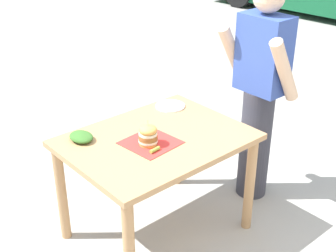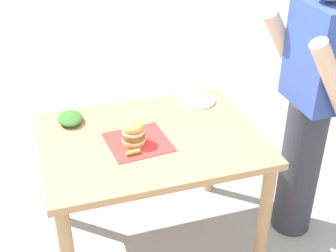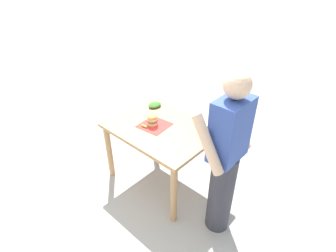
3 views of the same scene
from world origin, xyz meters
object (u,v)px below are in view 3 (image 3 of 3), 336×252
(patio_table, at_px, (162,135))
(sandwich, at_px, (152,120))
(pickle_spear, at_px, (144,126))
(side_plate_with_forks, at_px, (205,128))
(side_salad, at_px, (155,105))
(diner_across_table, at_px, (226,158))

(patio_table, distance_m, sandwich, 0.22)
(patio_table, relative_size, sandwich, 6.94)
(pickle_spear, distance_m, side_plate_with_forks, 0.68)
(pickle_spear, distance_m, side_salad, 0.50)
(pickle_spear, bearing_deg, diner_across_table, 91.28)
(side_salad, bearing_deg, pickle_spear, 31.25)
(sandwich, xyz_separation_m, diner_across_table, (0.08, 1.00, 0.04))
(pickle_spear, xyz_separation_m, side_salad, (-0.43, -0.26, 0.01))
(patio_table, relative_size, diner_across_table, 0.70)
(patio_table, height_order, side_salad, side_salad)
(side_salad, relative_size, diner_across_table, 0.11)
(side_plate_with_forks, bearing_deg, side_salad, -88.77)
(side_plate_with_forks, bearing_deg, diner_across_table, 50.18)
(patio_table, height_order, side_plate_with_forks, side_plate_with_forks)
(pickle_spear, height_order, side_salad, side_salad)
(pickle_spear, bearing_deg, patio_table, 137.20)
(side_plate_with_forks, xyz_separation_m, side_salad, (0.02, -0.78, 0.02))
(patio_table, bearing_deg, pickle_spear, -42.80)
(patio_table, xyz_separation_m, pickle_spear, (0.14, -0.13, 0.13))
(sandwich, height_order, side_plate_with_forks, sandwich)
(patio_table, bearing_deg, diner_across_table, 82.49)
(side_plate_with_forks, height_order, side_salad, side_salad)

